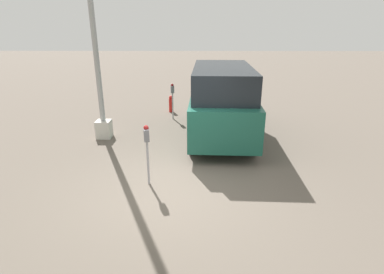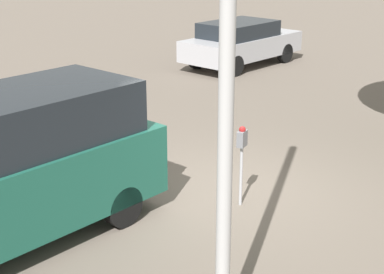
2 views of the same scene
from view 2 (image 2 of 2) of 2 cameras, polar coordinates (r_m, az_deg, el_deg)
ground_plane at (r=10.33m, az=3.08°, el=-5.16°), size 80.00×80.00×0.00m
parking_meter_near at (r=9.43m, az=4.85°, el=-1.03°), size 0.22×0.15×1.36m
lamp_post at (r=5.73m, az=3.23°, el=-1.06°), size 0.44×0.44×6.82m
parked_van at (r=8.59m, az=-17.63°, el=-2.79°), size 4.72×2.01×2.19m
car_distant at (r=19.91m, az=4.80°, el=9.16°), size 4.55×2.04×1.50m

